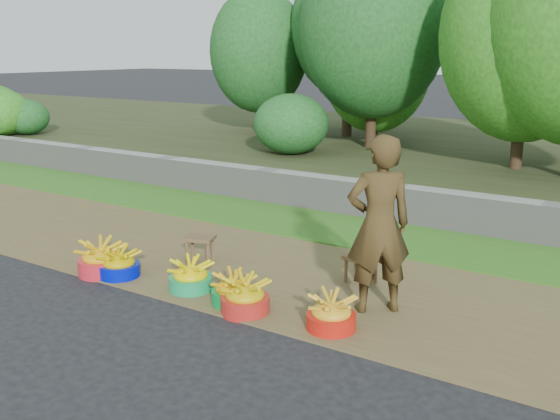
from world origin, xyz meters
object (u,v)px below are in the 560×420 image
Objects in this scene: basin_e at (245,298)px; basin_f at (331,315)px; stool_right at (361,262)px; vendor_woman at (379,225)px; basin_d at (233,291)px; stool_left at (200,241)px; basin_b at (119,265)px; basin_a at (101,259)px; basin_c at (191,277)px.

basin_e is 0.88m from basin_f.
stool_right is 0.22× the size of vendor_woman.
basin_d is 1.08× the size of stool_left.
stool_right is at bearing 28.43° from basin_b.
stool_right reaches higher than stool_left.
basin_a is at bearing -153.51° from stool_right.
vendor_woman is (2.78, 0.69, 0.72)m from basin_b.
basin_d reaches higher than stool_right.
stool_left is 1.07× the size of stool_right.
basin_d is at bearing -179.35° from basin_f.
stool_left is at bearing -168.94° from stool_right.
stool_right is (2.60, 1.30, 0.09)m from basin_a.
basin_d is 1.09m from basin_f.
basin_f is (2.88, 0.12, -0.02)m from basin_a.
basin_a is 1.14m from stool_left.
basin_b reaches higher than basin_d.
basin_e is 1.24× the size of stool_right.
stool_right is at bearing 64.96° from basin_e.
basin_d is at bearing -4.86° from basin_c.
basin_a reaches higher than stool_left.
basin_e reaches higher than basin_f.
basin_e is 1.45m from vendor_woman.
basin_e is at bearing -24.23° from basin_d.
basin_c is at bearing -56.07° from stool_left.
basin_a is 1.10× the size of basin_e.
basin_d is at bearing -36.23° from stool_left.
basin_a is 1.15× the size of basin_f.
basin_f reaches higher than stool_left.
vendor_woman reaches higher than basin_c.
basin_f is 1.11× the size of stool_left.
stool_right is at bearing 38.91° from basin_c.
basin_d is (1.53, 0.08, -0.00)m from basin_b.
basin_e is at bearing -0.65° from basin_b.
basin_b is at bearing 179.35° from basin_e.
basin_a is 1.27× the size of stool_left.
basin_b is 2.96m from vendor_woman.
basin_c is 1.20× the size of stool_right.
basin_f is 1.19× the size of stool_right.
stool_left is (-2.21, 0.80, 0.11)m from basin_f.
basin_d is 1.16× the size of stool_right.
basin_d is at bearing 3.31° from basin_a.
basin_b is 0.26× the size of vendor_woman.
basin_f is (1.69, -0.04, -0.00)m from basin_c.
basin_a reaches higher than basin_d.
basin_a is 0.30× the size of vendor_woman.
basin_f is at bearing 1.94° from basin_b.
basin_a is at bearing -177.70° from basin_f.
vendor_woman is at bearing 74.97° from basin_f.
stool_right is at bearing 26.49° from basin_a.
basin_b is 1.10× the size of stool_left.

